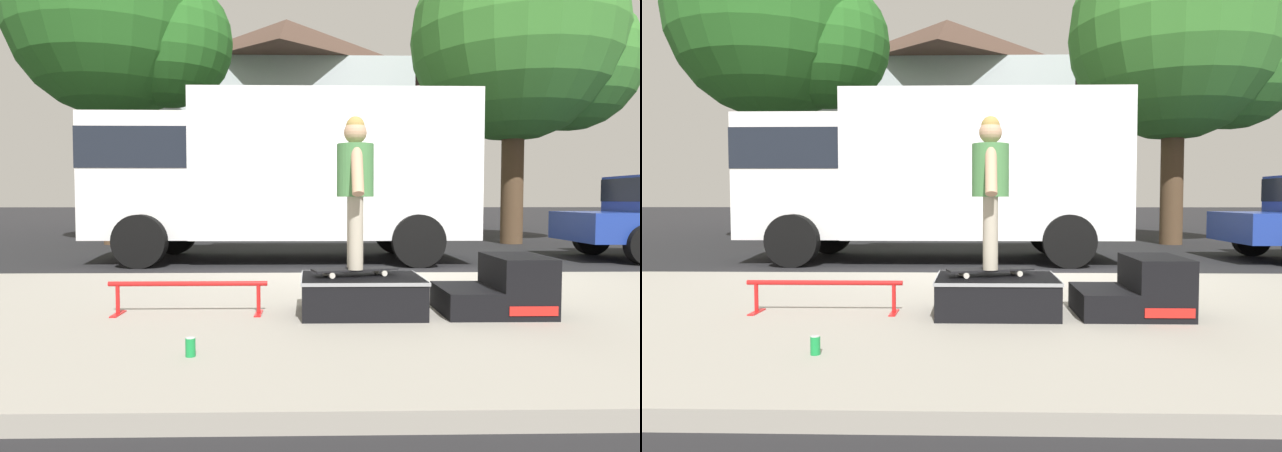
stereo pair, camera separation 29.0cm
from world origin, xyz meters
TOP-DOWN VIEW (x-y plane):
  - ground_plane at (0.00, 0.00)m, footprint 140.00×140.00m
  - sidewalk_slab at (0.00, -3.00)m, footprint 50.00×5.00m
  - skate_box at (-0.94, -3.23)m, footprint 1.09×0.82m
  - kicker_ramp at (0.34, -3.23)m, footprint 0.94×0.78m
  - grind_rail at (-2.49, -3.24)m, footprint 1.42×0.28m
  - skateboard at (-0.99, -3.21)m, footprint 0.80×0.41m
  - skater_kid at (-0.99, -3.21)m, footprint 0.33×0.70m
  - soda_can at (-2.19, -4.55)m, footprint 0.07×0.07m
  - box_truck at (-1.92, 2.20)m, footprint 6.91×2.63m
  - street_tree_main at (-6.07, 5.89)m, footprint 5.58×5.07m
  - street_tree_neighbour at (4.20, 5.89)m, footprint 5.84×5.31m
  - house_behind at (-2.29, 14.03)m, footprint 9.54×8.22m

SIDE VIEW (x-z plane):
  - ground_plane at x=0.00m, z-range 0.00..0.00m
  - sidewalk_slab at x=0.00m, z-range 0.00..0.12m
  - soda_can at x=-2.19m, z-range 0.12..0.25m
  - skate_box at x=-0.94m, z-range 0.13..0.47m
  - kicker_ramp at x=0.34m, z-range 0.08..0.60m
  - grind_rail at x=-2.49m, z-range 0.19..0.49m
  - skateboard at x=-0.99m, z-range 0.48..0.55m
  - skater_kid at x=-0.99m, z-range 0.65..2.02m
  - box_truck at x=-1.92m, z-range 0.18..3.23m
  - house_behind at x=-2.29m, z-range 0.04..8.44m
  - street_tree_neighbour at x=4.20m, z-range 1.17..9.13m
  - street_tree_main at x=-6.07m, z-range 1.45..9.76m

